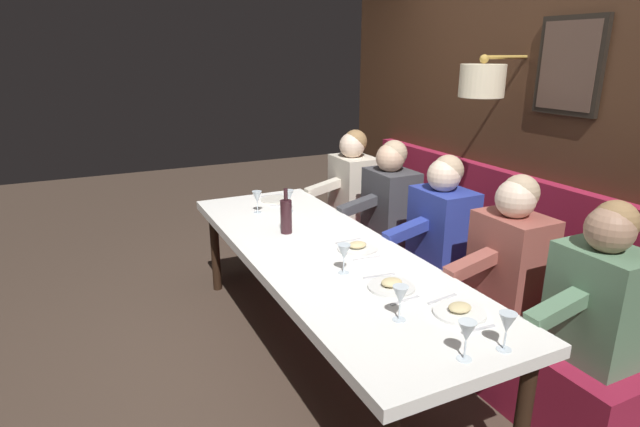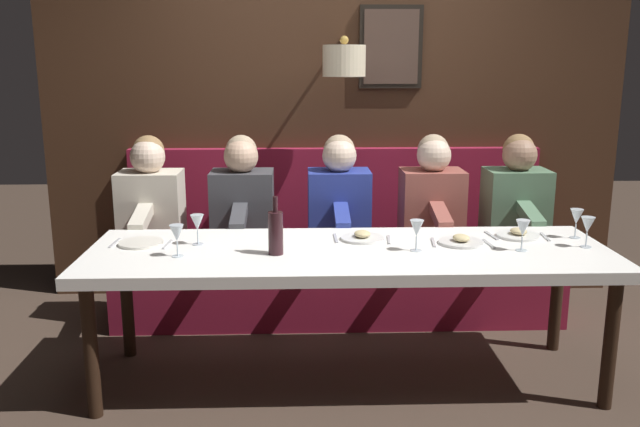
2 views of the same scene
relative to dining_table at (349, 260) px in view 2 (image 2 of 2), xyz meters
name	(u,v)px [view 2 (image 2 of 2)]	position (x,y,z in m)	size (l,w,h in m)	color
ground_plane	(348,379)	(0.00, 0.00, -0.68)	(12.00, 12.00, 0.00)	#423328
dining_table	(349,260)	(0.00, 0.00, 0.00)	(0.90, 2.73, 0.74)	white
banquette_bench	(338,286)	(0.89, 0.00, -0.45)	(0.52, 2.93, 0.45)	maroon
back_wall_panel	(335,109)	(1.46, 0.00, 0.69)	(0.59, 4.13, 2.90)	#422819
diner_nearest	(516,199)	(0.88, -1.16, 0.14)	(0.60, 0.40, 0.79)	#567A5B
diner_near	(432,200)	(0.88, -0.61, 0.14)	(0.60, 0.40, 0.79)	#934C42
diner_middle	(338,200)	(0.88, 0.00, 0.14)	(0.60, 0.40, 0.79)	#283893
diner_far	(242,201)	(0.88, 0.63, 0.14)	(0.60, 0.40, 0.79)	#3D3D42
diner_farthest	(151,202)	(0.88, 1.22, 0.14)	(0.60, 0.40, 0.79)	beige
place_setting_0	(362,237)	(0.18, -0.09, 0.08)	(0.24, 0.32, 0.05)	white
place_setting_1	(518,234)	(0.21, -0.96, 0.08)	(0.24, 0.32, 0.05)	white
place_setting_2	(461,241)	(0.08, -0.61, 0.08)	(0.24, 0.32, 0.05)	silver
place_setting_3	(141,243)	(0.13, 1.11, 0.07)	(0.24, 0.32, 0.01)	silver
wine_glass_0	(197,223)	(0.11, 0.80, 0.18)	(0.07, 0.07, 0.16)	silver
wine_glass_1	(177,234)	(-0.11, 0.87, 0.18)	(0.07, 0.07, 0.16)	silver
wine_glass_2	(417,229)	(-0.05, -0.34, 0.18)	(0.07, 0.07, 0.16)	silver
wine_glass_3	(523,229)	(-0.06, -0.89, 0.18)	(0.07, 0.07, 0.16)	silver
wine_glass_4	(588,226)	(-0.01, -1.25, 0.18)	(0.07, 0.07, 0.16)	silver
wine_glass_5	(577,218)	(0.18, -1.27, 0.18)	(0.07, 0.07, 0.16)	silver
wine_bottle	(276,232)	(-0.08, 0.38, 0.18)	(0.08, 0.08, 0.30)	#33191E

